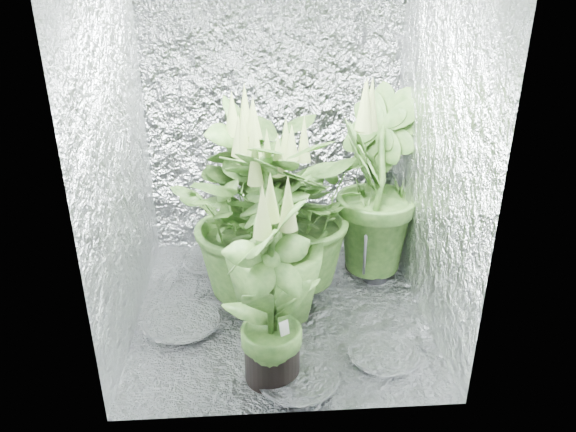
# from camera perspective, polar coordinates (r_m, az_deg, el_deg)

# --- Properties ---
(ground) EXTENTS (1.60, 1.60, 0.00)m
(ground) POSITION_cam_1_polar(r_m,az_deg,el_deg) (3.26, -0.78, -9.45)
(ground) COLOR silver
(ground) RESTS_ON ground
(walls) EXTENTS (1.62, 1.62, 2.00)m
(walls) POSITION_cam_1_polar(r_m,az_deg,el_deg) (2.82, -0.90, 7.52)
(walls) COLOR silver
(walls) RESTS_ON ground
(plant_a) EXTENTS (1.05, 1.05, 1.10)m
(plant_a) POSITION_cam_1_polar(r_m,az_deg,el_deg) (3.17, -3.60, 0.21)
(plant_a) COLOR black
(plant_a) RESTS_ON ground
(plant_b) EXTENTS (0.79, 0.79, 1.17)m
(plant_b) POSITION_cam_1_polar(r_m,az_deg,el_deg) (3.42, -4.05, 2.41)
(plant_b) COLOR black
(plant_b) RESTS_ON ground
(plant_c) EXTENTS (0.72, 0.72, 1.22)m
(plant_c) POSITION_cam_1_polar(r_m,az_deg,el_deg) (3.46, 8.69, 3.05)
(plant_c) COLOR black
(plant_c) RESTS_ON ground
(plant_d) EXTENTS (0.73, 0.73, 1.07)m
(plant_d) POSITION_cam_1_polar(r_m,az_deg,el_deg) (2.96, -1.30, -2.14)
(plant_d) COLOR black
(plant_d) RESTS_ON ground
(plant_e) EXTENTS (1.02, 1.02, 1.04)m
(plant_e) POSITION_cam_1_polar(r_m,az_deg,el_deg) (3.25, 0.59, 0.45)
(plant_e) COLOR black
(plant_e) RESTS_ON ground
(plant_f) EXTENTS (0.66, 0.66, 1.02)m
(plant_f) POSITION_cam_1_polar(r_m,az_deg,el_deg) (2.53, -1.71, -7.91)
(plant_f) COLOR black
(plant_f) RESTS_ON ground
(circulation_fan) EXTENTS (0.19, 0.35, 0.41)m
(circulation_fan) POSITION_cam_1_polar(r_m,az_deg,el_deg) (3.50, 8.39, -3.87)
(circulation_fan) COLOR black
(circulation_fan) RESTS_ON ground
(plant_label) EXTENTS (0.05, 0.04, 0.07)m
(plant_label) POSITION_cam_1_polar(r_m,az_deg,el_deg) (2.61, -0.37, -11.36)
(plant_label) COLOR white
(plant_label) RESTS_ON plant_f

